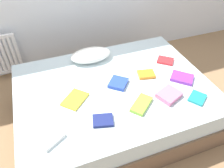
# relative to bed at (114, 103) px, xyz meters

# --- Properties ---
(ground_plane) EXTENTS (8.00, 8.00, 0.00)m
(ground_plane) POSITION_rel_bed_xyz_m (0.00, 0.00, -0.25)
(ground_plane) COLOR #93704C
(bed) EXTENTS (2.00, 1.50, 0.50)m
(bed) POSITION_rel_bed_xyz_m (0.00, 0.00, 0.00)
(bed) COLOR brown
(bed) RESTS_ON ground
(radiator) EXTENTS (0.38, 0.04, 0.56)m
(radiator) POSITION_rel_bed_xyz_m (-1.10, 1.20, 0.13)
(radiator) COLOR white
(radiator) RESTS_ON ground
(pillow) EXTENTS (0.47, 0.27, 0.14)m
(pillow) POSITION_rel_bed_xyz_m (-0.09, 0.52, 0.32)
(pillow) COLOR white
(pillow) RESTS_ON bed
(textbook_yellow) EXTENTS (0.30, 0.30, 0.02)m
(textbook_yellow) POSITION_rel_bed_xyz_m (-0.42, -0.07, 0.26)
(textbook_yellow) COLOR yellow
(textbook_yellow) RESTS_ON bed
(textbook_purple) EXTENTS (0.28, 0.28, 0.03)m
(textbook_purple) POSITION_rel_bed_xyz_m (0.72, -0.15, 0.27)
(textbook_purple) COLOR purple
(textbook_purple) RESTS_ON bed
(textbook_navy) EXTENTS (0.20, 0.18, 0.03)m
(textbook_navy) POSITION_rel_bed_xyz_m (-0.25, -0.40, 0.27)
(textbook_navy) COLOR navy
(textbook_navy) RESTS_ON bed
(textbook_blue) EXTENTS (0.25, 0.25, 0.04)m
(textbook_blue) POSITION_rel_bed_xyz_m (0.05, -0.00, 0.27)
(textbook_blue) COLOR #2847B7
(textbook_blue) RESTS_ON bed
(textbook_teal) EXTENTS (0.22, 0.21, 0.02)m
(textbook_teal) POSITION_rel_bed_xyz_m (0.69, -0.46, 0.26)
(textbook_teal) COLOR teal
(textbook_teal) RESTS_ON bed
(textbook_white) EXTENTS (0.24, 0.21, 0.03)m
(textbook_white) POSITION_rel_bed_xyz_m (-0.70, -0.44, 0.27)
(textbook_white) COLOR white
(textbook_white) RESTS_ON bed
(textbook_lime) EXTENTS (0.27, 0.26, 0.03)m
(textbook_lime) POSITION_rel_bed_xyz_m (0.14, -0.35, 0.27)
(textbook_lime) COLOR #8CC638
(textbook_lime) RESTS_ON bed
(textbook_orange) EXTENTS (0.20, 0.17, 0.03)m
(textbook_orange) POSITION_rel_bed_xyz_m (0.39, 0.03, 0.27)
(textbook_orange) COLOR orange
(textbook_orange) RESTS_ON bed
(textbook_pink) EXTENTS (0.26, 0.24, 0.05)m
(textbook_pink) POSITION_rel_bed_xyz_m (0.44, -0.34, 0.28)
(textbook_pink) COLOR pink
(textbook_pink) RESTS_ON bed
(textbook_red) EXTENTS (0.23, 0.22, 0.03)m
(textbook_red) POSITION_rel_bed_xyz_m (0.72, 0.19, 0.27)
(textbook_red) COLOR red
(textbook_red) RESTS_ON bed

